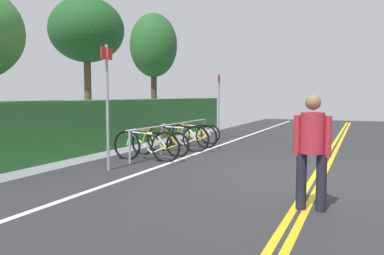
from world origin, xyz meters
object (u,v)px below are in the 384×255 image
(bicycle_2, at_px, (178,138))
(bicycle_3, at_px, (192,135))
(sign_post_near, at_px, (107,96))
(bicycle_4, at_px, (196,134))
(bike_rack, at_px, (174,130))
(bicycle_1, at_px, (160,143))
(tree_mid, at_px, (87,31))
(sign_post_far, at_px, (219,100))
(tree_far_right, at_px, (154,46))
(pedestrian, at_px, (312,145))
(bicycle_0, at_px, (146,146))

(bicycle_2, xyz_separation_m, bicycle_3, (1.03, 0.02, -0.01))
(sign_post_near, bearing_deg, bicycle_4, 1.60)
(bicycle_4, distance_m, sign_post_near, 5.16)
(bike_rack, bearing_deg, bicycle_1, -177.05)
(tree_mid, bearing_deg, sign_post_far, -64.03)
(bicycle_4, height_order, tree_far_right, tree_far_right)
(bike_rack, distance_m, bicycle_3, 1.01)
(bicycle_3, relative_size, pedestrian, 1.11)
(bike_rack, distance_m, tree_mid, 5.08)
(bicycle_3, height_order, sign_post_far, sign_post_far)
(bicycle_2, distance_m, pedestrian, 6.08)
(sign_post_far, bearing_deg, tree_far_right, 55.82)
(sign_post_far, distance_m, tree_far_right, 5.48)
(bicycle_0, relative_size, sign_post_near, 0.69)
(tree_mid, bearing_deg, pedestrian, -124.89)
(bicycle_3, relative_size, tree_far_right, 0.34)
(pedestrian, height_order, sign_post_far, sign_post_far)
(bicycle_0, relative_size, bicycle_2, 1.00)
(bicycle_1, bearing_deg, bicycle_0, -175.54)
(bicycle_0, xyz_separation_m, sign_post_far, (4.87, -0.11, 1.03))
(bicycle_3, bearing_deg, sign_post_near, 178.70)
(bicycle_2, xyz_separation_m, bicycle_4, (1.89, 0.26, -0.05))
(sign_post_near, relative_size, tree_mid, 0.53)
(bicycle_4, bearing_deg, bicycle_3, -164.87)
(sign_post_near, bearing_deg, pedestrian, -107.45)
(bicycle_3, distance_m, pedestrian, 6.88)
(bicycle_3, height_order, tree_far_right, tree_far_right)
(bike_rack, xyz_separation_m, tree_far_right, (5.88, 3.86, 3.17))
(tree_far_right, bearing_deg, bike_rack, -146.67)
(bicycle_3, relative_size, bicycle_4, 1.05)
(tree_mid, xyz_separation_m, tree_far_right, (4.75, 0.04, 0.03))
(bicycle_4, bearing_deg, sign_post_near, -178.40)
(bike_rack, relative_size, pedestrian, 2.99)
(pedestrian, distance_m, sign_post_far, 8.60)
(bicycle_0, relative_size, tree_mid, 0.37)
(bicycle_2, bearing_deg, bicycle_4, 7.72)
(sign_post_far, distance_m, tree_mid, 5.07)
(bike_rack, distance_m, bicycle_1, 0.99)
(bicycle_0, bearing_deg, bicycle_4, 3.81)
(bicycle_0, distance_m, sign_post_far, 4.98)
(bicycle_1, bearing_deg, bicycle_2, -5.00)
(bicycle_0, relative_size, sign_post_far, 0.77)
(bicycle_4, distance_m, sign_post_far, 1.69)
(bicycle_4, xyz_separation_m, sign_post_near, (-5.01, -0.14, 1.22))
(bicycle_2, distance_m, bicycle_3, 1.03)
(bike_rack, height_order, bicycle_1, bike_rack)
(bicycle_0, relative_size, tree_far_right, 0.34)
(bicycle_4, xyz_separation_m, pedestrian, (-6.34, -4.37, 0.58))
(pedestrian, bearing_deg, tree_mid, 55.11)
(bicycle_0, xyz_separation_m, pedestrian, (-2.72, -4.12, 0.54))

